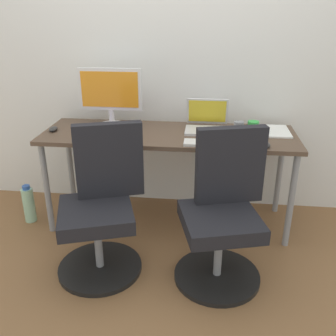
# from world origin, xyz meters

# --- Properties ---
(ground_plane) EXTENTS (5.28, 5.28, 0.00)m
(ground_plane) POSITION_xyz_m (0.00, 0.00, 0.00)
(ground_plane) COLOR brown
(back_wall) EXTENTS (4.40, 0.04, 2.60)m
(back_wall) POSITION_xyz_m (0.00, 0.38, 1.30)
(back_wall) COLOR white
(back_wall) RESTS_ON ground
(desk) EXTENTS (1.84, 0.59, 0.73)m
(desk) POSITION_xyz_m (0.00, 0.00, 0.67)
(desk) COLOR brown
(desk) RESTS_ON ground
(office_chair_left) EXTENTS (0.55, 0.55, 0.94)m
(office_chair_left) POSITION_xyz_m (-0.36, -0.60, 0.42)
(office_chair_left) COLOR black
(office_chair_left) RESTS_ON ground
(office_chair_right) EXTENTS (0.54, 0.54, 0.94)m
(office_chair_right) POSITION_xyz_m (0.39, -0.60, 0.42)
(office_chair_right) COLOR black
(office_chair_right) RESTS_ON ground
(water_bottle_on_floor) EXTENTS (0.09, 0.09, 0.31)m
(water_bottle_on_floor) POSITION_xyz_m (-1.10, -0.13, 0.15)
(water_bottle_on_floor) COLOR #A5D8B2
(water_bottle_on_floor) RESTS_ON ground
(desktop_monitor) EXTENTS (0.48, 0.18, 0.43)m
(desktop_monitor) POSITION_xyz_m (-0.46, 0.16, 0.98)
(desktop_monitor) COLOR silver
(desktop_monitor) RESTS_ON desk
(open_laptop) EXTENTS (0.31, 0.28, 0.22)m
(open_laptop) POSITION_xyz_m (0.27, 0.11, 0.79)
(open_laptop) COLOR silver
(open_laptop) RESTS_ON desk
(keyboard_by_monitor) EXTENTS (0.34, 0.12, 0.02)m
(keyboard_by_monitor) POSITION_xyz_m (-0.46, -0.22, 0.74)
(keyboard_by_monitor) COLOR #515156
(keyboard_by_monitor) RESTS_ON desk
(keyboard_by_laptop) EXTENTS (0.34, 0.12, 0.02)m
(keyboard_by_laptop) POSITION_xyz_m (0.30, -0.22, 0.74)
(keyboard_by_laptop) COLOR silver
(keyboard_by_laptop) RESTS_ON desk
(mouse_by_monitor) EXTENTS (0.06, 0.10, 0.03)m
(mouse_by_monitor) POSITION_xyz_m (0.66, -0.23, 0.75)
(mouse_by_monitor) COLOR #2D2D2D
(mouse_by_monitor) RESTS_ON desk
(mouse_by_laptop) EXTENTS (0.06, 0.10, 0.03)m
(mouse_by_laptop) POSITION_xyz_m (-0.85, -0.05, 0.75)
(mouse_by_laptop) COLOR #2D2D2D
(mouse_by_laptop) RESTS_ON desk
(coffee_mug) EXTENTS (0.08, 0.08, 0.09)m
(coffee_mug) POSITION_xyz_m (0.60, 0.05, 0.78)
(coffee_mug) COLOR green
(coffee_mug) RESTS_ON desk
(pen_cup) EXTENTS (0.07, 0.07, 0.10)m
(pen_cup) POSITION_xyz_m (0.50, -0.02, 0.79)
(pen_cup) COLOR slate
(pen_cup) RESTS_ON desk
(notebook) EXTENTS (0.21, 0.15, 0.03)m
(notebook) POSITION_xyz_m (-0.44, -0.05, 0.75)
(notebook) COLOR purple
(notebook) RESTS_ON desk
(paper_pile) EXTENTS (0.21, 0.30, 0.01)m
(paper_pile) POSITION_xyz_m (0.77, 0.11, 0.74)
(paper_pile) COLOR white
(paper_pile) RESTS_ON desk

